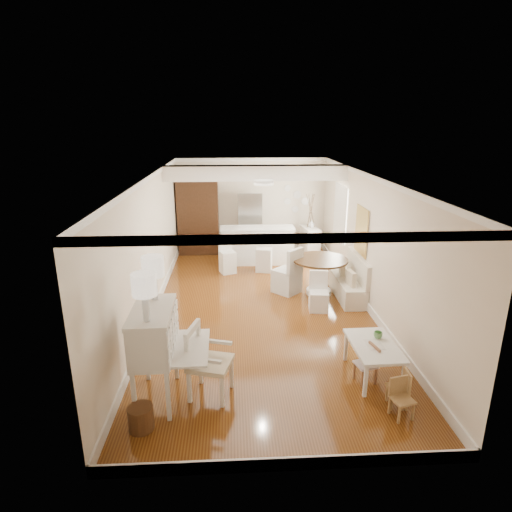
{
  "coord_description": "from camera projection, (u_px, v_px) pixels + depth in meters",
  "views": [
    {
      "loc": [
        -0.59,
        -8.4,
        3.81
      ],
      "look_at": [
        -0.1,
        0.3,
        1.08
      ],
      "focal_mm": 30.0,
      "sensor_mm": 36.0,
      "label": 1
    }
  ],
  "objects": [
    {
      "name": "banquette",
      "position": [
        348.0,
        277.0,
        9.61
      ],
      "size": [
        0.52,
        1.6,
        0.98
      ],
      "primitive_type": "cube",
      "color": "silver",
      "rests_on": "ground"
    },
    {
      "name": "room",
      "position": [
        262.0,
        214.0,
        8.89
      ],
      "size": [
        9.0,
        9.04,
        2.82
      ],
      "color": "brown",
      "rests_on": "ground"
    },
    {
      "name": "fridge",
      "position": [
        262.0,
        223.0,
        12.87
      ],
      "size": [
        0.75,
        0.65,
        1.8
      ],
      "primitive_type": "imported",
      "color": "silver",
      "rests_on": "ground"
    },
    {
      "name": "pencil_cup",
      "position": [
        378.0,
        335.0,
        6.73
      ],
      "size": [
        0.17,
        0.17,
        0.11
      ],
      "primitive_type": "imported",
      "rotation": [
        0.0,
        0.0,
        -0.29
      ],
      "color": "#69A962",
      "rests_on": "kids_table"
    },
    {
      "name": "gustavian_armchair",
      "position": [
        210.0,
        362.0,
        6.11
      ],
      "size": [
        0.76,
        0.76,
        1.08
      ],
      "primitive_type": "cube",
      "rotation": [
        0.0,
        0.0,
        1.3
      ],
      "color": "white",
      "rests_on": "ground"
    },
    {
      "name": "secretary_bureau",
      "position": [
        155.0,
        355.0,
        5.97
      ],
      "size": [
        1.12,
        1.14,
        1.4
      ],
      "primitive_type": "cube",
      "rotation": [
        0.0,
        0.0,
        0.02
      ],
      "color": "silver",
      "rests_on": "ground"
    },
    {
      "name": "pantry_cabinet",
      "position": [
        198.0,
        216.0,
        12.72
      ],
      "size": [
        1.2,
        0.6,
        2.3
      ],
      "primitive_type": "cube",
      "color": "#381E11",
      "rests_on": "ground"
    },
    {
      "name": "kids_table",
      "position": [
        373.0,
        360.0,
        6.63
      ],
      "size": [
        0.69,
        1.13,
        0.56
      ],
      "primitive_type": "cube",
      "rotation": [
        0.0,
        0.0,
        0.02
      ],
      "color": "silver",
      "rests_on": "ground"
    },
    {
      "name": "slip_chair_far",
      "position": [
        287.0,
        270.0,
        9.88
      ],
      "size": [
        0.75,
        0.75,
        1.09
      ],
      "primitive_type": "cube",
      "rotation": [
        0.0,
        0.0,
        -2.36
      ],
      "color": "silver",
      "rests_on": "ground"
    },
    {
      "name": "dining_table",
      "position": [
        319.0,
        276.0,
        9.8
      ],
      "size": [
        1.39,
        1.39,
        0.85
      ],
      "primitive_type": "cylinder",
      "rotation": [
        0.0,
        0.0,
        -0.12
      ],
      "color": "#472C16",
      "rests_on": "ground"
    },
    {
      "name": "branch_vase",
      "position": [
        311.0,
        224.0,
        12.64
      ],
      "size": [
        0.23,
        0.23,
        0.2
      ],
      "primitive_type": "imported",
      "rotation": [
        0.0,
        0.0,
        0.23
      ],
      "color": "white",
      "rests_on": "sideboard"
    },
    {
      "name": "bar_stool_right",
      "position": [
        264.0,
        253.0,
        11.32
      ],
      "size": [
        0.47,
        0.47,
        1.0
      ],
      "primitive_type": "cube",
      "rotation": [
        0.0,
        0.0,
        -0.19
      ],
      "color": "silver",
      "rests_on": "ground"
    },
    {
      "name": "kids_chair_a",
      "position": [
        398.0,
        388.0,
        5.94
      ],
      "size": [
        0.28,
        0.28,
        0.56
      ],
      "primitive_type": "cube",
      "rotation": [
        0.0,
        0.0,
        -1.62
      ],
      "color": "#A57E4B",
      "rests_on": "ground"
    },
    {
      "name": "wicker_basket",
      "position": [
        141.0,
        418.0,
        5.51
      ],
      "size": [
        0.41,
        0.41,
        0.33
      ],
      "primitive_type": "cylinder",
      "rotation": [
        0.0,
        0.0,
        -0.29
      ],
      "color": "#58351B",
      "rests_on": "ground"
    },
    {
      "name": "kids_chair_c",
      "position": [
        402.0,
        399.0,
        5.7
      ],
      "size": [
        0.33,
        0.33,
        0.56
      ],
      "primitive_type": "cube",
      "rotation": [
        0.0,
        0.0,
        0.25
      ],
      "color": "#A37B4A",
      "rests_on": "ground"
    },
    {
      "name": "breakfast_counter",
      "position": [
        257.0,
        245.0,
        11.98
      ],
      "size": [
        2.05,
        0.65,
        1.03
      ],
      "primitive_type": "cube",
      "color": "white",
      "rests_on": "ground"
    },
    {
      "name": "slip_chair_near",
      "position": [
        319.0,
        292.0,
        8.96
      ],
      "size": [
        0.43,
        0.45,
        0.83
      ],
      "primitive_type": "cube",
      "rotation": [
        0.0,
        0.0,
        -0.11
      ],
      "color": "white",
      "rests_on": "ground"
    },
    {
      "name": "sideboard",
      "position": [
        310.0,
        241.0,
        12.75
      ],
      "size": [
        0.51,
        0.92,
        0.84
      ],
      "primitive_type": "cube",
      "rotation": [
        0.0,
        0.0,
        0.14
      ],
      "color": "white",
      "rests_on": "ground"
    },
    {
      "name": "bar_stool_left",
      "position": [
        227.0,
        256.0,
        11.19
      ],
      "size": [
        0.47,
        0.47,
        0.92
      ],
      "primitive_type": "cube",
      "rotation": [
        0.0,
        0.0,
        0.35
      ],
      "color": "white",
      "rests_on": "ground"
    },
    {
      "name": "kids_chair_b",
      "position": [
        366.0,
        364.0,
        6.49
      ],
      "size": [
        0.36,
        0.36,
        0.61
      ],
      "primitive_type": "cube",
      "rotation": [
        0.0,
        0.0,
        -1.32
      ],
      "color": "#976445",
      "rests_on": "ground"
    }
  ]
}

